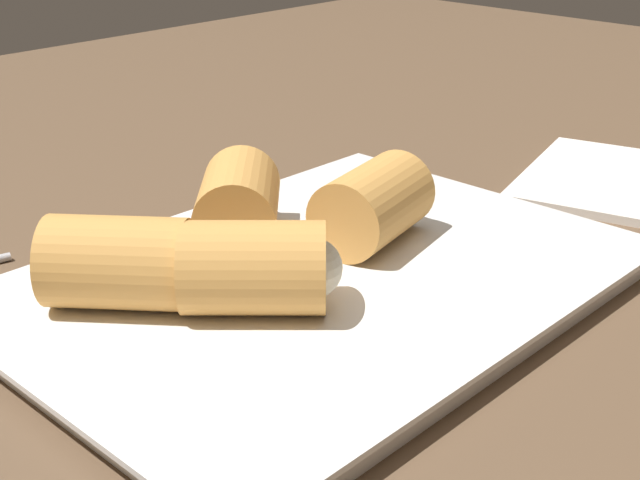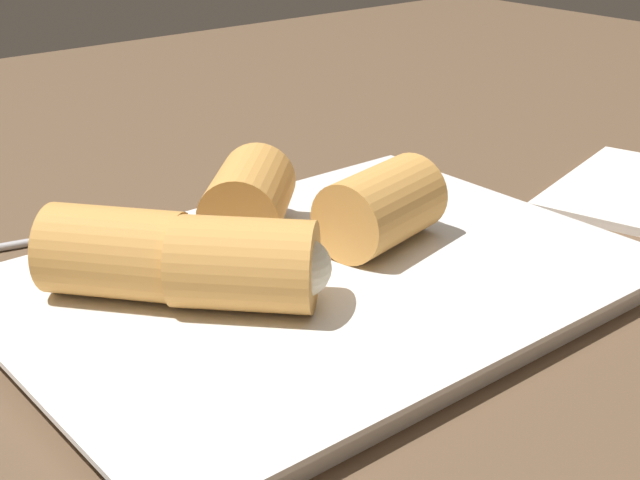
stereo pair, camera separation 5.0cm
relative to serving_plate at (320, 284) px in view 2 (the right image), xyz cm
name	(u,v)px [view 2 (the right image)]	position (x,y,z in cm)	size (l,w,h in cm)	color
table_surface	(296,331)	(2.18, 0.72, -1.76)	(180.00, 140.00, 2.00)	brown
serving_plate	(320,284)	(0.00, 0.00, 0.00)	(32.91, 23.67, 1.50)	white
roll_front_left	(123,253)	(9.13, -4.08, 3.00)	(7.80, 8.13, 4.51)	#D19347
roll_front_right	(250,196)	(-0.24, -6.59, 3.00)	(8.02, 7.99, 4.51)	#D19347
roll_back_left	(253,265)	(4.99, 1.05, 3.00)	(7.96, 8.04, 4.51)	#D19347
roll_back_right	(385,205)	(-5.22, -0.64, 3.00)	(7.93, 5.85, 4.51)	#D19347
spoon	(80,229)	(6.33, -15.52, -0.21)	(16.34, 5.33, 1.22)	#B2B2B7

